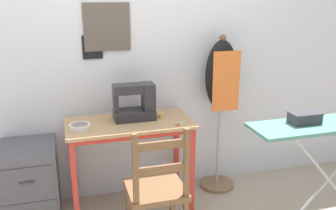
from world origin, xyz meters
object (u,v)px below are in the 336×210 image
at_px(scissors, 179,124).
at_px(wooden_chair, 157,191).
at_px(sewing_machine, 136,103).
at_px(storage_box, 305,118).
at_px(fabric_bowl, 80,127).
at_px(ironing_board, 336,128).
at_px(dress_form, 221,85).
at_px(thread_spool_near_machine, 160,116).
at_px(filing_cabinet, 31,184).

bearing_deg(scissors, wooden_chair, -126.39).
distance_m(sewing_machine, scissors, 0.39).
bearing_deg(storage_box, wooden_chair, 172.68).
relative_size(fabric_bowl, ironing_board, 0.12).
bearing_deg(dress_form, thread_spool_near_machine, -168.27).
bearing_deg(sewing_machine, wooden_chair, -88.49).
bearing_deg(thread_spool_near_machine, filing_cabinet, 179.13).
bearing_deg(dress_form, sewing_machine, -172.92).
xyz_separation_m(sewing_machine, dress_form, (0.77, 0.10, 0.07)).
relative_size(filing_cabinet, dress_form, 0.45).
height_order(filing_cabinet, storage_box, storage_box).
bearing_deg(sewing_machine, fabric_bowl, -165.00).
relative_size(sewing_machine, storage_box, 1.57).
xyz_separation_m(sewing_machine, filing_cabinet, (-0.86, -0.01, -0.60)).
relative_size(thread_spool_near_machine, ironing_board, 0.03).
height_order(scissors, ironing_board, ironing_board).
relative_size(fabric_bowl, thread_spool_near_machine, 3.67).
xyz_separation_m(thread_spool_near_machine, storage_box, (0.86, -0.69, 0.13)).
xyz_separation_m(scissors, wooden_chair, (-0.27, -0.37, -0.34)).
distance_m(thread_spool_near_machine, ironing_board, 1.32).
height_order(thread_spool_near_machine, wooden_chair, wooden_chair).
relative_size(fabric_bowl, wooden_chair, 0.17).
bearing_deg(wooden_chair, filing_cabinet, 146.54).
xyz_separation_m(thread_spool_near_machine, dress_form, (0.58, 0.12, 0.19)).
height_order(wooden_chair, ironing_board, wooden_chair).
xyz_separation_m(wooden_chair, storage_box, (1.03, -0.13, 0.48)).
bearing_deg(ironing_board, thread_spool_near_machine, 146.47).
distance_m(fabric_bowl, storage_box, 1.62).
relative_size(sewing_machine, fabric_bowl, 2.15).
xyz_separation_m(dress_form, storage_box, (0.28, -0.81, -0.05)).
distance_m(thread_spool_near_machine, filing_cabinet, 1.15).
relative_size(thread_spool_near_machine, filing_cabinet, 0.07).
xyz_separation_m(scissors, ironing_board, (1.00, -0.53, 0.06)).
xyz_separation_m(fabric_bowl, ironing_board, (1.75, -0.63, 0.04)).
xyz_separation_m(sewing_machine, wooden_chair, (0.02, -0.59, -0.47)).
distance_m(scissors, dress_form, 0.61).
relative_size(wooden_chair, ironing_board, 0.73).
height_order(dress_form, storage_box, dress_form).
xyz_separation_m(ironing_board, storage_box, (-0.24, 0.03, 0.09)).
height_order(fabric_bowl, thread_spool_near_machine, fabric_bowl).
bearing_deg(fabric_bowl, sewing_machine, 15.00).
relative_size(ironing_board, storage_box, 5.85).
bearing_deg(ironing_board, wooden_chair, 172.54).
bearing_deg(thread_spool_near_machine, wooden_chair, -107.25).
height_order(fabric_bowl, storage_box, storage_box).
relative_size(sewing_machine, dress_form, 0.24).
height_order(fabric_bowl, scissors, fabric_bowl).
xyz_separation_m(fabric_bowl, scissors, (0.74, -0.10, -0.02)).
bearing_deg(ironing_board, dress_form, 121.43).
bearing_deg(dress_form, ironing_board, -58.57).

